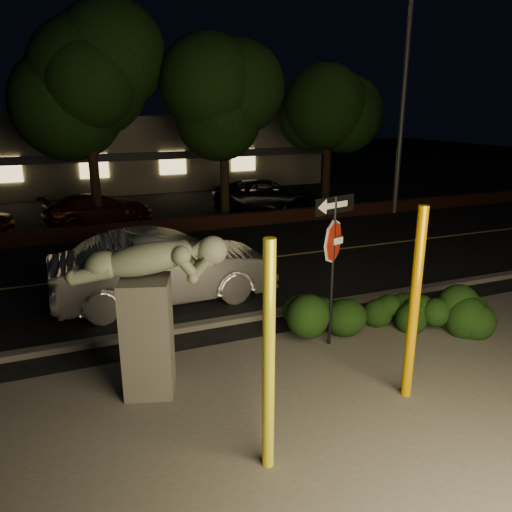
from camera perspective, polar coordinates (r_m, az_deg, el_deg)
The scene contains 22 objects.
ground at distance 17.51m, azimuth -8.36°, elevation 1.74°, with size 90.00×90.00×0.00m, color black.
patio at distance 8.08m, azimuth 11.80°, elevation -17.29°, with size 14.00×6.00×0.02m, color #4C4944.
road at distance 14.72m, azimuth -5.54°, elevation -1.03°, with size 80.00×8.00×0.01m, color black.
lane_marking at distance 14.72m, azimuth -5.54°, elevation -0.98°, with size 80.00×0.12×0.01m, color gold.
curb at distance 11.08m, azimuth 0.61°, elevation -6.79°, with size 80.00×0.25×0.12m, color #4C4944.
brick_wall at distance 18.68m, azimuth -9.36°, elevation 3.44°, with size 40.00×0.35×0.50m, color #472116.
parking_lot at distance 24.21m, azimuth -12.39°, elevation 5.72°, with size 40.00×12.00×0.01m, color black.
building at distance 31.80m, azimuth -15.19°, elevation 11.72°, with size 22.00×10.20×4.00m.
tree_far_b at distance 19.78m, azimuth -19.09°, elevation 20.46°, with size 5.20×5.20×8.41m.
tree_far_c at distance 20.34m, azimuth -3.83°, elevation 20.04°, with size 4.80×4.80×7.84m.
tree_far_d at distance 22.85m, azimuth 8.44°, elevation 18.93°, with size 4.40×4.40×7.42m.
yellow_pole_left at distance 6.19m, azimuth 1.46°, elevation -11.79°, with size 0.15×0.15×3.06m, color yellow.
yellow_pole_right at distance 8.02m, azimuth 17.63°, elevation -5.47°, with size 0.16×0.16×3.12m, color #DA9700.
signpost at distance 9.30m, azimuth 8.86°, elevation 1.61°, with size 0.96×0.31×2.93m.
sculpture at distance 7.95m, azimuth -12.22°, elevation -4.90°, with size 2.42×1.29×2.60m.
hedge_center at distance 10.29m, azimuth 8.00°, elevation -6.25°, with size 1.88×0.88×0.98m, color black.
hedge_right at distance 10.83m, azimuth 15.97°, elevation -5.47°, with size 1.55×0.83×1.01m, color black.
hedge_far_right at distance 11.00m, azimuth 22.69°, elevation -5.67°, with size 1.53×0.96×1.06m, color black.
streetlight at distance 22.15m, azimuth 16.54°, elevation 21.02°, with size 1.51×0.84×10.71m.
silver_sedan at distance 11.91m, azimuth -10.41°, elevation -1.34°, with size 1.79×5.12×1.69m, color silver.
parked_car_darkred at distance 20.64m, azimuth -17.56°, elevation 5.16°, with size 1.71×4.20×1.22m, color #3B130B.
parked_car_dark at distance 22.40m, azimuth 1.26°, elevation 6.96°, with size 2.23×4.84×1.34m, color black.
Camera 1 is at (-3.91, -6.47, 4.49)m, focal length 35.00 mm.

